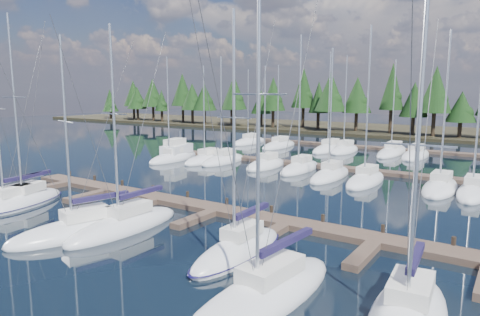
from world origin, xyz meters
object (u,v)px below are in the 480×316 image
Objects in this scene: front_sailboat_4 at (239,250)px; front_sailboat_3 at (125,225)px; main_dock at (214,212)px; front_sailboat_6 at (408,316)px; motor_yacht_left at (177,155)px; front_sailboat_2 at (80,230)px; front_sailboat_0 at (10,205)px; front_sailboat_1 at (26,201)px; front_sailboat_5 at (265,294)px.

front_sailboat_3 is at bearing -176.59° from front_sailboat_4.
main_dock is 17.42m from front_sailboat_6.
front_sailboat_2 is at bearing -59.43° from motor_yacht_left.
front_sailboat_0 is 10.01m from front_sailboat_2.
front_sailboat_1 is at bearing 167.70° from front_sailboat_2.
front_sailboat_4 is at bearing 15.15° from front_sailboat_2.
front_sailboat_3 is at bearing 175.04° from front_sailboat_6.
front_sailboat_6 reaches higher than motor_yacht_left.
motor_yacht_left is at bearing 137.68° from front_sailboat_4.
front_sailboat_1 is 1.20× the size of front_sailboat_6.
front_sailboat_3 is at bearing -114.22° from main_dock.
front_sailboat_4 is at bearing -42.32° from motor_yacht_left.
front_sailboat_1 is (-14.36, -6.28, 0.11)m from main_dock.
front_sailboat_6 is at bearing -4.96° from front_sailboat_3.
motor_yacht_left is at bearing 125.49° from front_sailboat_3.
front_sailboat_5 is 5.90m from front_sailboat_6.
front_sailboat_5 is at bearing -163.84° from front_sailboat_6.
front_sailboat_4 is at bearing 5.61° from front_sailboat_0.
front_sailboat_3 is (-2.77, -6.16, 0.09)m from main_dock.
front_sailboat_2 is 1.40× the size of motor_yacht_left.
front_sailboat_3 is 18.44m from front_sailboat_6.
front_sailboat_1 is 1.66× the size of motor_yacht_left.
front_sailboat_6 is at bearing 16.16° from front_sailboat_5.
main_dock is at bearing 62.55° from front_sailboat_2.
front_sailboat_4 is (20.37, 0.64, -0.01)m from front_sailboat_1.
front_sailboat_2 is at bearing -125.24° from front_sailboat_3.
front_sailboat_4 reaches higher than main_dock.
front_sailboat_5 reaches higher than front_sailboat_1.
front_sailboat_5 is (12.70, -3.24, 0.00)m from front_sailboat_3.
main_dock is at bearing 136.88° from front_sailboat_4.
front_sailboat_2 is at bearing -4.66° from front_sailboat_0.
front_sailboat_1 is at bearing 89.44° from front_sailboat_0.
front_sailboat_5 is at bearing -7.31° from front_sailboat_1.
front_sailboat_4 is 1.49× the size of motor_yacht_left.
motor_yacht_left is at bearing 103.24° from front_sailboat_1.
front_sailboat_6 is at bearing -26.42° from main_dock.
front_sailboat_4 is 9.81m from front_sailboat_6.
front_sailboat_4 is (6.01, -5.63, 0.09)m from main_dock.
front_sailboat_4 is 0.86× the size of front_sailboat_5.
front_sailboat_5 is at bearing -42.53° from motor_yacht_left.
front_sailboat_2 is at bearing 176.23° from front_sailboat_5.
front_sailboat_0 is 24.36m from front_sailboat_5.
front_sailboat_5 reaches higher than front_sailboat_4.
front_sailboat_5 reaches higher than main_dock.
front_sailboat_3 is (1.62, 2.29, 0.01)m from front_sailboat_2.
front_sailboat_6 is (5.67, 1.64, -0.01)m from front_sailboat_5.
front_sailboat_2 reaches higher than motor_yacht_left.
front_sailboat_4 reaches higher than front_sailboat_2.
front_sailboat_6 is (9.58, -2.12, -0.01)m from front_sailboat_4.
front_sailboat_5 is 40.75m from motor_yacht_left.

